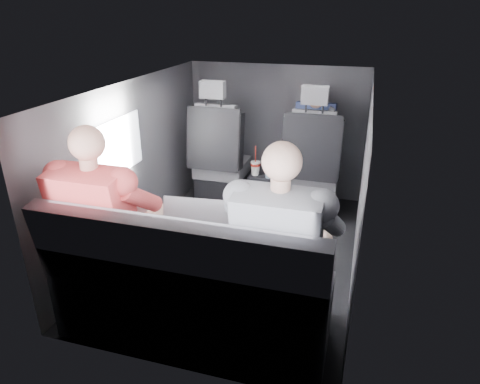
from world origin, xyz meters
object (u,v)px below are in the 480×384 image
(water_bottle, at_px, (269,170))
(front_seat_left, at_px, (221,167))
(passenger_rear_right, at_px, (282,251))
(front_seat_right, at_px, (312,176))
(laptop_silver, at_px, (204,226))
(laptop_white, at_px, (128,220))
(laptop_black, at_px, (292,243))
(center_console, at_px, (265,189))
(rear_bench, at_px, (190,297))
(soda_cup, at_px, (255,168))
(passenger_rear_left, at_px, (110,225))
(passenger_front_right, at_px, (314,134))

(water_bottle, bearing_deg, front_seat_left, 164.56)
(front_seat_left, xyz_separation_m, passenger_rear_right, (0.96, -1.81, 0.26))
(front_seat_right, xyz_separation_m, laptop_silver, (-0.45, -1.64, 0.24))
(laptop_white, relative_size, laptop_black, 1.21)
(laptop_white, height_order, laptop_silver, laptop_silver)
(laptop_black, bearing_deg, center_console, 107.64)
(rear_bench, height_order, passenger_rear_right, passenger_rear_right)
(soda_cup, xyz_separation_m, passenger_rear_left, (-0.47, -1.70, 0.18))
(water_bottle, height_order, passenger_rear_left, passenger_rear_left)
(front_seat_right, xyz_separation_m, water_bottle, (-0.38, -0.14, 0.08))
(laptop_silver, relative_size, laptop_black, 1.21)
(laptop_white, height_order, passenger_front_right, passenger_front_right)
(laptop_white, relative_size, passenger_rear_right, 0.33)
(center_console, height_order, soda_cup, soda_cup)
(front_seat_left, xyz_separation_m, passenger_rear_left, (-0.09, -1.81, 0.26))
(passenger_rear_left, bearing_deg, water_bottle, 69.97)
(water_bottle, height_order, laptop_silver, laptop_silver)
(soda_cup, xyz_separation_m, passenger_front_right, (0.49, 0.37, 0.27))
(passenger_front_right, bearing_deg, laptop_silver, -102.63)
(front_seat_left, height_order, rear_bench, front_seat_left)
(front_seat_left, bearing_deg, laptop_black, -59.28)
(rear_bench, relative_size, laptop_black, 4.59)
(passenger_rear_right, relative_size, passenger_front_right, 1.82)
(laptop_silver, bearing_deg, passenger_rear_right, -18.52)
(passenger_front_right, bearing_deg, soda_cup, -143.14)
(laptop_white, distance_m, laptop_black, 1.03)
(passenger_front_right, bearing_deg, water_bottle, -131.40)
(front_seat_right, distance_m, soda_cup, 0.53)
(front_seat_left, distance_m, laptop_silver, 1.71)
(front_seat_left, distance_m, water_bottle, 0.54)
(front_seat_right, bearing_deg, laptop_white, -119.13)
(laptop_silver, relative_size, passenger_front_right, 0.59)
(laptop_white, bearing_deg, front_seat_right, 60.87)
(laptop_silver, xyz_separation_m, passenger_front_right, (0.42, 1.89, 0.10))
(passenger_rear_right, bearing_deg, front_seat_left, 118.02)
(rear_bench, height_order, water_bottle, rear_bench)
(front_seat_left, bearing_deg, front_seat_right, 0.00)
(laptop_black, relative_size, passenger_rear_right, 0.27)
(laptop_silver, bearing_deg, front_seat_right, 74.49)
(center_console, relative_size, soda_cup, 1.70)
(passenger_front_right, bearing_deg, center_console, -152.59)
(laptop_silver, height_order, laptop_black, laptop_silver)
(rear_bench, height_order, laptop_silver, rear_bench)
(front_seat_right, distance_m, laptop_silver, 1.71)
(front_seat_left, distance_m, center_console, 0.49)
(front_seat_right, bearing_deg, laptop_silver, -105.51)
(front_seat_left, relative_size, water_bottle, 7.52)
(soda_cup, distance_m, passenger_rear_right, 1.81)
(front_seat_right, bearing_deg, rear_bench, -103.31)
(rear_bench, height_order, passenger_front_right, passenger_front_right)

